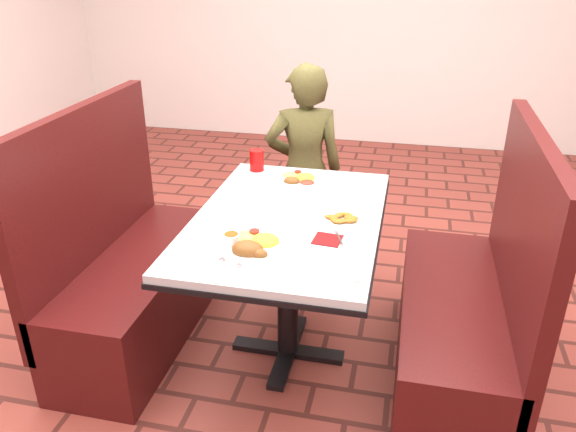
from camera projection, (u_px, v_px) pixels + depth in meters
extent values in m
plane|color=brown|center=(288.00, 353.00, 2.78)|extent=(7.00, 7.00, 0.00)
cube|color=silver|center=(288.00, 220.00, 2.46)|extent=(0.80, 1.20, 0.03)
cube|color=black|center=(288.00, 225.00, 2.47)|extent=(0.81, 1.21, 0.02)
cylinder|color=black|center=(288.00, 292.00, 2.62)|extent=(0.10, 0.10, 0.69)
cube|color=black|center=(288.00, 350.00, 2.77)|extent=(0.55, 0.08, 0.03)
cube|color=black|center=(288.00, 350.00, 2.77)|extent=(0.08, 0.55, 0.03)
cube|color=#491110|center=(143.00, 296.00, 2.83)|extent=(0.45, 1.20, 0.45)
cube|color=#491110|center=(89.00, 206.00, 2.67)|extent=(0.06, 1.20, 0.95)
cube|color=#491110|center=(450.00, 337.00, 2.53)|extent=(0.45, 1.20, 0.45)
cube|color=#491110|center=(520.00, 249.00, 2.28)|extent=(0.06, 1.20, 0.95)
imported|color=brown|center=(304.00, 171.00, 3.30)|extent=(0.53, 0.42, 1.26)
cylinder|color=white|center=(255.00, 247.00, 2.18)|extent=(0.29, 0.29, 0.02)
ellipsoid|color=yellow|center=(265.00, 236.00, 2.19)|extent=(0.12, 0.12, 0.05)
ellipsoid|color=#92CC51|center=(245.00, 233.00, 2.23)|extent=(0.12, 0.10, 0.04)
cylinder|color=red|center=(254.00, 231.00, 2.24)|extent=(0.04, 0.04, 0.01)
ellipsoid|color=brown|center=(247.00, 243.00, 2.11)|extent=(0.12, 0.10, 0.07)
ellipsoid|color=brown|center=(259.00, 250.00, 2.10)|extent=(0.07, 0.05, 0.04)
cylinder|color=white|center=(231.00, 239.00, 2.18)|extent=(0.07, 0.07, 0.04)
cylinder|color=brown|center=(231.00, 234.00, 2.17)|extent=(0.05, 0.05, 0.01)
cylinder|color=white|center=(299.00, 181.00, 2.81)|extent=(0.24, 0.24, 0.01)
ellipsoid|color=yellow|center=(305.00, 174.00, 2.82)|extent=(0.10, 0.10, 0.04)
ellipsoid|color=#92CC51|center=(292.00, 173.00, 2.85)|extent=(0.10, 0.08, 0.03)
cylinder|color=red|center=(298.00, 172.00, 2.86)|extent=(0.04, 0.04, 0.01)
ellipsoid|color=brown|center=(307.00, 180.00, 2.76)|extent=(0.07, 0.07, 0.02)
ellipsoid|color=brown|center=(292.00, 178.00, 2.76)|extent=(0.08, 0.06, 0.05)
cylinder|color=white|center=(342.00, 221.00, 2.39)|extent=(0.20, 0.20, 0.01)
cube|color=#600E0F|center=(327.00, 240.00, 2.25)|extent=(0.12, 0.12, 0.00)
cube|color=silver|center=(339.00, 238.00, 2.26)|extent=(0.05, 0.11, 0.00)
cylinder|color=#B60C0C|center=(257.00, 160.00, 2.94)|extent=(0.07, 0.07, 0.11)
cube|color=silver|center=(331.00, 275.00, 2.00)|extent=(0.22, 0.22, 0.01)
cube|color=silver|center=(238.00, 254.00, 2.13)|extent=(0.08, 0.18, 0.00)
cube|color=silver|center=(233.00, 253.00, 2.13)|extent=(0.07, 0.13, 0.00)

